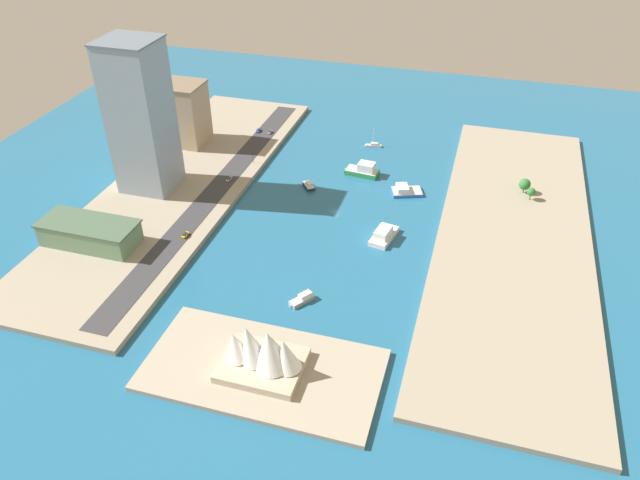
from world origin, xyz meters
name	(u,v)px	position (x,y,z in m)	size (l,w,h in m)	color
ground_plane	(336,212)	(0.00, 0.00, 0.00)	(440.00, 440.00, 0.00)	#23668E
quay_west	(514,237)	(-87.14, 0.00, 1.30)	(70.00, 240.00, 2.60)	#9E937F
quay_east	(180,185)	(87.14, 0.00, 1.30)	(70.00, 240.00, 2.60)	#9E937F
peninsula_point	(263,370)	(-2.92, 111.53, 1.00)	(85.28, 43.96, 2.00)	#A89E89
road_strip	(217,189)	(65.31, 0.00, 2.68)	(12.41, 228.00, 0.15)	#38383D
sailboat_small_white	(373,145)	(-2.52, -77.42, 1.11)	(10.54, 4.08, 12.18)	white
catamaran_blue	(405,191)	(-30.59, -28.09, 1.66)	(18.23, 14.81, 4.65)	blue
yacht_sleek_gray	(302,299)	(-4.86, 70.88, 1.40)	(9.49, 11.50, 3.69)	#999EA3
patrol_launch_navy	(309,185)	(20.52, -19.43, 1.39)	(9.16, 10.30, 3.96)	#1E284C
ferry_green_doubledeck	(363,170)	(-4.46, -41.75, 2.88)	(20.67, 10.38, 7.54)	#2D8C4C
ferry_white_commuter	(384,235)	(-27.93, 16.63, 2.36)	(11.86, 21.01, 6.22)	silver
apartment_midrise_tan	(185,113)	(105.75, -47.35, 20.84)	(23.89, 23.47, 36.41)	tan
terminal_long_green	(90,233)	(100.15, 61.77, 8.23)	(45.14, 19.34, 11.20)	slate
tower_tall_glass	(141,117)	(100.08, 5.82, 41.34)	(27.31, 26.36, 77.40)	#8C9EB2
sedan_silver	(270,132)	(62.35, -72.56, 3.49)	(1.80, 4.47, 1.49)	black
van_white	(229,179)	(62.94, -10.46, 3.46)	(1.93, 4.80, 1.42)	black
taxi_yellow_cab	(185,235)	(61.15, 44.95, 3.58)	(1.95, 4.92, 1.69)	black
hatchback_blue	(258,130)	(70.02, -72.54, 3.51)	(2.03, 4.88, 1.52)	black
traffic_light_waterfront	(253,156)	(57.74, -32.81, 6.95)	(0.36, 0.36, 6.50)	black
opera_landmark	(263,352)	(-3.49, 111.53, 9.95)	(30.00, 23.63, 19.26)	#BCAD93
park_tree_cluster	(527,186)	(-91.28, -40.22, 7.46)	(8.56, 11.55, 8.00)	brown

